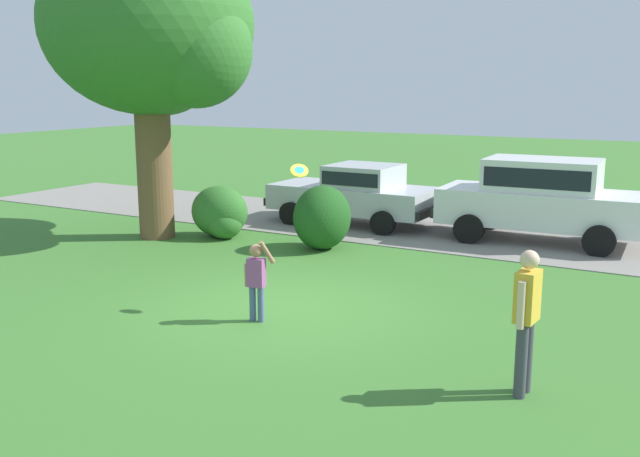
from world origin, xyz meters
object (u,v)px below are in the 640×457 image
object	(u,v)px
parked_sedan	(356,192)
parked_suv	(541,196)
child_thrower	(256,276)
frisbee	(299,171)
oak_tree_large	(156,35)
adult_onlooker	(526,314)

from	to	relation	value
parked_sedan	parked_suv	world-z (taller)	parked_suv
parked_sedan	parked_suv	size ratio (longest dim) A/B	0.92
child_thrower	parked_sedan	bearing A→B (deg)	105.66
parked_suv	frisbee	xyz separation A→B (m)	(-2.24, -6.99, 1.17)
oak_tree_large	frisbee	xyz separation A→B (m)	(5.78, -3.28, -2.42)
frisbee	child_thrower	bearing A→B (deg)	-105.39
oak_tree_large	adult_onlooker	bearing A→B (deg)	-26.35
frisbee	oak_tree_large	bearing A→B (deg)	150.39
parked_sedan	adult_onlooker	bearing A→B (deg)	-52.70
child_thrower	frisbee	xyz separation A→B (m)	(0.24, 0.88, 1.53)
child_thrower	frisbee	world-z (taller)	frisbee
parked_sedan	parked_suv	xyz separation A→B (m)	(4.64, 0.18, 0.23)
oak_tree_large	frisbee	world-z (taller)	oak_tree_large
oak_tree_large	parked_suv	distance (m)	9.53
child_thrower	adult_onlooker	size ratio (longest dim) A/B	0.74
child_thrower	frisbee	size ratio (longest dim) A/B	4.03
parked_sedan	child_thrower	xyz separation A→B (m)	(2.16, -7.70, -0.13)
parked_sedan	child_thrower	distance (m)	7.99
oak_tree_large	frisbee	distance (m)	7.07
adult_onlooker	frisbee	bearing A→B (deg)	158.73
parked_sedan	frisbee	world-z (taller)	frisbee
parked_sedan	child_thrower	bearing A→B (deg)	-74.34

